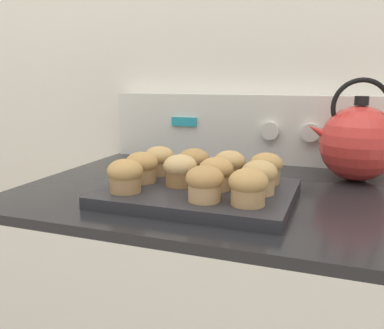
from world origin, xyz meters
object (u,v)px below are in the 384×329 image
object	(u,v)px
muffin_r1_c2	(216,173)
muffin_r1_c3	(259,177)
muffin_r0_c2	(205,183)
muffin_r2_c1	(194,163)
muffin_r0_c3	(248,186)
tea_kettle	(357,142)
muffin_r2_c3	(266,168)
muffin_r1_c0	(142,167)
muffin_r1_c1	(180,170)
muffin_r2_c0	(159,160)
muffin_pan	(198,193)
muffin_r0_c0	(125,175)
muffin_r2_c2	(229,165)

from	to	relation	value
muffin_r1_c2	muffin_r1_c3	bearing A→B (deg)	0.70
muffin_r0_c2	muffin_r2_c1	bearing A→B (deg)	116.18
muffin_r0_c3	tea_kettle	bearing A→B (deg)	62.86
muffin_r2_c1	muffin_r2_c3	bearing A→B (deg)	0.74
muffin_r1_c0	muffin_r1_c1	xyz separation A→B (m)	(0.08, 0.00, 0.00)
muffin_r2_c3	muffin_r2_c0	bearing A→B (deg)	-179.43
muffin_r0_c3	muffin_r2_c0	bearing A→B (deg)	146.60
muffin_r1_c0	muffin_pan	bearing A→B (deg)	-0.35
muffin_r1_c0	muffin_r2_c3	size ratio (longest dim) A/B	1.00
muffin_r1_c1	muffin_r2_c1	size ratio (longest dim) A/B	1.00
muffin_r0_c0	muffin_r2_c2	world-z (taller)	same
muffin_r2_c1	muffin_r1_c1	bearing A→B (deg)	-90.30
muffin_r1_c3	tea_kettle	distance (m)	0.31
muffin_r2_c1	muffin_r1_c3	bearing A→B (deg)	-26.87
muffin_r2_c2	muffin_r1_c2	bearing A→B (deg)	-93.38
muffin_r0_c0	muffin_r2_c0	world-z (taller)	same
muffin_r0_c3	muffin_r2_c1	xyz separation A→B (m)	(-0.15, 0.15, 0.00)
muffin_r1_c3	muffin_r1_c1	bearing A→B (deg)	179.09
muffin_r0_c0	muffin_r1_c0	bearing A→B (deg)	94.04
muffin_r0_c3	muffin_r1_c0	xyz separation A→B (m)	(-0.23, 0.08, 0.00)
muffin_r1_c2	muffin_r2_c2	xyz separation A→B (m)	(0.00, 0.08, 0.00)
muffin_r2_c1	muffin_r2_c3	world-z (taller)	same
muffin_r0_c2	muffin_r1_c2	bearing A→B (deg)	92.41
muffin_r1_c2	muffin_pan	bearing A→B (deg)	176.14
muffin_pan	muffin_r1_c0	bearing A→B (deg)	179.65
muffin_r2_c1	muffin_r1_c0	bearing A→B (deg)	-137.74
muffin_pan	muffin_r0_c3	bearing A→B (deg)	-33.42
muffin_r1_c0	muffin_r2_c0	xyz separation A→B (m)	(0.00, 0.07, 0.00)
tea_kettle	muffin_pan	bearing A→B (deg)	-137.75
muffin_r1_c0	muffin_r1_c1	size ratio (longest dim) A/B	1.00
muffin_r0_c2	muffin_pan	bearing A→B (deg)	117.05
muffin_r0_c2	muffin_r2_c3	distance (m)	0.17
muffin_r1_c1	muffin_pan	bearing A→B (deg)	-1.48
muffin_pan	muffin_r1_c2	bearing A→B (deg)	-3.86
muffin_r0_c3	muffin_r2_c0	distance (m)	0.27
muffin_r2_c2	muffin_r1_c3	bearing A→B (deg)	-45.57
tea_kettle	muffin_r2_c0	bearing A→B (deg)	-155.41
muffin_r0_c0	muffin_pan	bearing A→B (deg)	33.59
muffin_pan	muffin_r0_c3	distance (m)	0.14
muffin_r1_c3	muffin_r2_c2	distance (m)	0.11
muffin_pan	muffin_r2_c2	bearing A→B (deg)	61.40
muffin_r1_c3	muffin_r2_c2	xyz separation A→B (m)	(-0.08, 0.08, 0.00)
muffin_r1_c3	muffin_r2_c1	bearing A→B (deg)	153.13
muffin_r1_c3	muffin_r2_c2	size ratio (longest dim) A/B	1.00
muffin_pan	muffin_r1_c2	world-z (taller)	muffin_r1_c2
muffin_r1_c3	muffin_r0_c2	bearing A→B (deg)	-135.22
muffin_r2_c0	muffin_r2_c1	world-z (taller)	same
muffin_r0_c3	muffin_r1_c0	size ratio (longest dim) A/B	1.00
muffin_r0_c0	muffin_r2_c2	distance (m)	0.21
muffin_pan	muffin_r2_c3	bearing A→B (deg)	34.13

